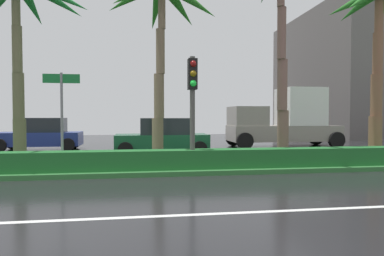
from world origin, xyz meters
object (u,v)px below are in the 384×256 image
(traffic_signal_median_right, at_px, (193,92))
(box_truck_lead, at_px, (284,121))
(car_in_traffic_second, at_px, (40,135))
(palm_tree_centre_left, at_px, (18,1))
(street_name_sign, at_px, (62,108))
(palm_tree_mid_right, at_px, (379,15))
(palm_tree_centre, at_px, (162,5))
(car_in_traffic_third, at_px, (163,137))

(traffic_signal_median_right, distance_m, box_truck_lead, 11.04)
(car_in_traffic_second, bearing_deg, palm_tree_centre_left, 100.23)
(traffic_signal_median_right, xyz_separation_m, street_name_sign, (-4.02, 0.44, -0.50))
(palm_tree_mid_right, distance_m, traffic_signal_median_right, 8.78)
(palm_tree_mid_right, height_order, box_truck_lead, palm_tree_mid_right)
(palm_tree_centre_left, distance_m, car_in_traffic_second, 8.64)
(palm_tree_centre, xyz_separation_m, car_in_traffic_third, (0.26, 3.84, -4.92))
(palm_tree_centre, bearing_deg, car_in_traffic_second, 130.93)
(palm_tree_centre_left, relative_size, car_in_traffic_second, 1.58)
(palm_tree_centre, xyz_separation_m, palm_tree_mid_right, (8.71, 0.33, 0.14))
(car_in_traffic_third, bearing_deg, palm_tree_centre_left, 37.26)
(traffic_signal_median_right, xyz_separation_m, car_in_traffic_third, (-0.57, 5.53, -1.75))
(palm_tree_mid_right, bearing_deg, street_name_sign, -172.43)
(traffic_signal_median_right, bearing_deg, box_truck_lead, 51.77)
(car_in_traffic_second, bearing_deg, street_name_sign, 109.29)
(car_in_traffic_third, distance_m, box_truck_lead, 8.03)
(box_truck_lead, bearing_deg, palm_tree_centre, 42.29)
(car_in_traffic_third, bearing_deg, palm_tree_mid_right, 157.43)
(street_name_sign, distance_m, car_in_traffic_third, 6.28)
(palm_tree_centre_left, distance_m, palm_tree_mid_right, 13.53)
(traffic_signal_median_right, height_order, street_name_sign, traffic_signal_median_right)
(palm_tree_centre, xyz_separation_m, traffic_signal_median_right, (0.83, -1.69, -3.17))
(palm_tree_centre, bearing_deg, car_in_traffic_third, 86.17)
(traffic_signal_median_right, xyz_separation_m, box_truck_lead, (6.80, 8.63, -1.03))
(palm_tree_centre, bearing_deg, box_truck_lead, 42.29)
(street_name_sign, bearing_deg, traffic_signal_median_right, -6.24)
(palm_tree_centre_left, relative_size, car_in_traffic_third, 1.58)
(car_in_traffic_third, bearing_deg, traffic_signal_median_right, 95.89)
(palm_tree_mid_right, bearing_deg, car_in_traffic_third, 157.43)
(palm_tree_centre, bearing_deg, traffic_signal_median_right, -63.96)
(palm_tree_mid_right, bearing_deg, box_truck_lead, 99.29)
(palm_tree_mid_right, distance_m, car_in_traffic_second, 17.01)
(palm_tree_mid_right, height_order, car_in_traffic_second, palm_tree_mid_right)
(palm_tree_mid_right, xyz_separation_m, car_in_traffic_third, (-8.45, 3.51, -5.06))
(street_name_sign, bearing_deg, box_truck_lead, 37.13)
(palm_tree_centre_left, bearing_deg, car_in_traffic_second, 100.23)
(palm_tree_centre_left, distance_m, traffic_signal_median_right, 6.65)
(street_name_sign, bearing_deg, palm_tree_centre_left, 142.85)
(palm_tree_centre_left, distance_m, palm_tree_centre, 4.82)
(palm_tree_centre, height_order, car_in_traffic_second, palm_tree_centre)
(street_name_sign, relative_size, car_in_traffic_third, 0.70)
(street_name_sign, relative_size, car_in_traffic_second, 0.70)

